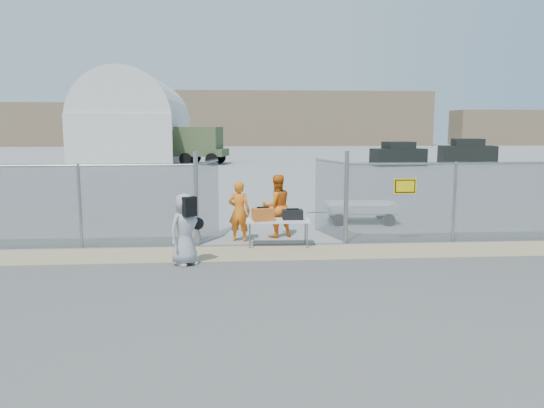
{
  "coord_description": "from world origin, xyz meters",
  "views": [
    {
      "loc": [
        -1.04,
        -11.91,
        3.13
      ],
      "look_at": [
        0.0,
        2.0,
        1.1
      ],
      "focal_mm": 35.0,
      "sensor_mm": 36.0,
      "label": 1
    }
  ],
  "objects": [
    {
      "name": "orange_bag",
      "position": [
        -0.26,
        1.66,
        0.88
      ],
      "size": [
        0.59,
        0.46,
        0.33
      ],
      "primitive_type": "cube",
      "rotation": [
        0.0,
        0.0,
        0.2
      ],
      "color": "#D16322",
      "rests_on": "folding_table"
    },
    {
      "name": "ground",
      "position": [
        0.0,
        0.0,
        0.0
      ],
      "size": [
        160.0,
        160.0,
        0.0
      ],
      "primitive_type": "plane",
      "color": "#3E3E3E"
    },
    {
      "name": "utility_trailer",
      "position": [
        3.16,
        5.04,
        0.35
      ],
      "size": [
        3.03,
        1.72,
        0.71
      ],
      "primitive_type": null,
      "rotation": [
        0.0,
        0.0,
        -0.08
      ],
      "color": "silver",
      "rests_on": "ground"
    },
    {
      "name": "dirt_strip",
      "position": [
        0.0,
        1.0,
        0.01
      ],
      "size": [
        44.0,
        1.6,
        0.01
      ],
      "primitive_type": "cube",
      "color": "tan",
      "rests_on": "ground"
    },
    {
      "name": "security_worker_right",
      "position": [
        0.2,
        2.95,
        0.9
      ],
      "size": [
        1.04,
        0.92,
        1.8
      ],
      "primitive_type": "imported",
      "rotation": [
        0.0,
        0.0,
        3.45
      ],
      "color": "orange",
      "rests_on": "ground"
    },
    {
      "name": "parked_vehicle_mid",
      "position": [
        19.26,
        32.73,
        1.04
      ],
      "size": [
        4.85,
        2.74,
        2.08
      ],
      "primitive_type": null,
      "rotation": [
        0.0,
        0.0,
        -0.15
      ],
      "color": "black",
      "rests_on": "ground"
    },
    {
      "name": "tarmac_inside",
      "position": [
        0.0,
        42.0,
        0.01
      ],
      "size": [
        160.0,
        80.0,
        0.01
      ],
      "primitive_type": "cube",
      "color": "gray",
      "rests_on": "ground"
    },
    {
      "name": "security_worker_left",
      "position": [
        -0.87,
        2.45,
        0.84
      ],
      "size": [
        0.7,
        0.57,
        1.68
      ],
      "primitive_type": "imported",
      "rotation": [
        0.0,
        0.0,
        2.84
      ],
      "color": "orange",
      "rests_on": "ground"
    },
    {
      "name": "distant_hills",
      "position": [
        5.0,
        78.0,
        4.5
      ],
      "size": [
        140.0,
        6.0,
        9.0
      ],
      "primitive_type": null,
      "color": "#7F684F",
      "rests_on": "ground"
    },
    {
      "name": "folding_table",
      "position": [
        0.14,
        1.76,
        0.36
      ],
      "size": [
        1.71,
        0.78,
        0.71
      ],
      "primitive_type": null,
      "rotation": [
        0.0,
        0.0,
        -0.05
      ],
      "color": "silver",
      "rests_on": "ground"
    },
    {
      "name": "parked_vehicle_near",
      "position": [
        12.33,
        30.1,
        0.95
      ],
      "size": [
        4.44,
        2.48,
        1.9
      ],
      "primitive_type": null,
      "rotation": [
        0.0,
        0.0,
        0.14
      ],
      "color": "black",
      "rests_on": "ground"
    },
    {
      "name": "quonset_hangar",
      "position": [
        -10.0,
        40.0,
        4.0
      ],
      "size": [
        9.0,
        18.0,
        8.0
      ],
      "primitive_type": null,
      "color": "silver",
      "rests_on": "ground"
    },
    {
      "name": "military_truck",
      "position": [
        -4.79,
        33.55,
        1.57
      ],
      "size": [
        6.96,
        3.93,
        3.13
      ],
      "primitive_type": null,
      "rotation": [
        0.0,
        0.0,
        -0.24
      ],
      "color": "#475430",
      "rests_on": "ground"
    },
    {
      "name": "visitor",
      "position": [
        -2.12,
        0.04,
        0.82
      ],
      "size": [
        0.96,
        0.91,
        1.65
      ],
      "primitive_type": "imported",
      "rotation": [
        0.0,
        0.0,
        0.65
      ],
      "color": "#9F9FA7",
      "rests_on": "ground"
    },
    {
      "name": "black_duffel",
      "position": [
        0.53,
        1.8,
        0.84
      ],
      "size": [
        0.53,
        0.31,
        0.26
      ],
      "primitive_type": "cube",
      "rotation": [
        0.0,
        0.0,
        -0.01
      ],
      "color": "black",
      "rests_on": "folding_table"
    },
    {
      "name": "chain_link_fence",
      "position": [
        0.0,
        2.0,
        1.1
      ],
      "size": [
        40.0,
        0.2,
        2.2
      ],
      "primitive_type": null,
      "color": "gray",
      "rests_on": "ground"
    }
  ]
}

